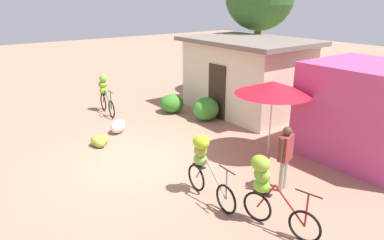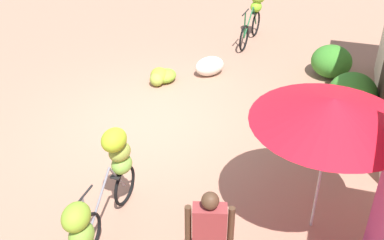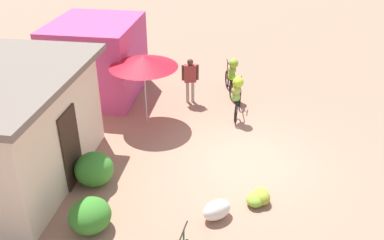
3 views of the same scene
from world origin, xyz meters
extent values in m
plane|color=#9F715B|center=(0.00, 0.00, 0.00)|extent=(60.00, 60.00, 0.00)
cube|color=beige|center=(-1.50, 5.61, 1.33)|extent=(4.40, 2.87, 2.67)
cube|color=#332319|center=(-1.50, 4.16, 1.00)|extent=(0.90, 0.06, 2.00)
cube|color=#C1427B|center=(3.61, 5.31, 1.31)|extent=(3.20, 2.80, 2.63)
ellipsoid|color=#367E28|center=(-3.04, 3.17, 0.36)|extent=(0.93, 0.91, 0.72)
ellipsoid|color=#3A872C|center=(-1.50, 3.64, 0.43)|extent=(0.92, 0.96, 0.86)
cylinder|color=beige|center=(1.92, 3.18, 1.05)|extent=(0.04, 0.04, 2.09)
cone|color=red|center=(1.92, 3.18, 1.99)|extent=(2.08, 2.08, 0.35)
cylinder|color=black|center=(-3.85, 0.99, 1.01)|extent=(0.50, 0.08, 0.03)
torus|color=black|center=(3.32, 0.30, 0.32)|extent=(0.65, 0.09, 0.64)
torus|color=black|center=(2.22, 0.36, 0.32)|extent=(0.65, 0.09, 0.64)
cylinder|color=slate|center=(2.41, 0.35, 0.63)|extent=(0.42, 0.06, 0.64)
cylinder|color=slate|center=(2.96, 0.32, 0.63)|extent=(0.74, 0.08, 0.65)
cylinder|color=black|center=(3.32, 0.30, 1.00)|extent=(0.50, 0.06, 0.03)
cylinder|color=slate|center=(3.32, 0.30, 0.66)|extent=(0.04, 0.04, 0.68)
cube|color=black|center=(2.33, 0.35, 0.67)|extent=(0.37, 0.16, 0.02)
ellipsoid|color=#78A940|center=(2.33, 0.40, 0.82)|extent=(0.38, 0.31, 0.28)
ellipsoid|color=#8EA23E|center=(2.33, 0.39, 1.05)|extent=(0.42, 0.37, 0.28)
ellipsoid|color=#9DBE25|center=(2.40, 0.35, 1.29)|extent=(0.45, 0.37, 0.32)
torus|color=black|center=(4.85, 0.84, 0.32)|extent=(0.63, 0.19, 0.64)
torus|color=black|center=(3.89, 0.62, 0.32)|extent=(0.63, 0.19, 0.64)
cylinder|color=maroon|center=(4.06, 0.66, 0.63)|extent=(0.38, 0.12, 0.64)
cylinder|color=maroon|center=(4.54, 0.77, 0.63)|extent=(0.66, 0.19, 0.64)
cylinder|color=black|center=(4.85, 0.84, 1.00)|extent=(0.49, 0.14, 0.03)
cylinder|color=maroon|center=(4.85, 0.84, 0.66)|extent=(0.04, 0.04, 0.69)
cube|color=black|center=(3.98, 0.64, 0.67)|extent=(0.38, 0.22, 0.02)
ellipsoid|color=#72BE29|center=(3.95, 0.63, 0.82)|extent=(0.40, 0.35, 0.29)
ellipsoid|color=olive|center=(3.95, 0.62, 1.06)|extent=(0.36, 0.29, 0.31)
ellipsoid|color=#80AA2D|center=(3.93, 0.58, 1.31)|extent=(0.41, 0.33, 0.32)
ellipsoid|color=#91A02D|center=(-1.62, -0.47, 0.17)|extent=(0.59, 0.54, 0.34)
ellipsoid|color=#7EAE32|center=(-1.70, -0.35, 0.14)|extent=(0.62, 0.57, 0.28)
ellipsoid|color=#8EA53B|center=(-1.47, -0.48, 0.15)|extent=(0.47, 0.44, 0.29)
ellipsoid|color=silver|center=(-2.30, 0.51, 0.22)|extent=(0.80, 0.81, 0.44)
cylinder|color=gray|center=(3.39, 2.08, 0.38)|extent=(0.11, 0.11, 0.76)
cylinder|color=gray|center=(3.43, 1.91, 0.38)|extent=(0.11, 0.11, 0.76)
cube|color=maroon|center=(3.41, 2.00, 1.07)|extent=(0.29, 0.44, 0.60)
cylinder|color=#4C3321|center=(3.35, 2.24, 1.10)|extent=(0.08, 0.08, 0.54)
cylinder|color=#4C3321|center=(3.47, 1.75, 1.10)|extent=(0.08, 0.08, 0.54)
sphere|color=#4C3321|center=(3.41, 2.00, 1.47)|extent=(0.21, 0.21, 0.21)
camera|label=1|loc=(7.88, -3.99, 4.26)|focal=32.40mm
camera|label=2|loc=(7.33, 2.95, 5.15)|focal=44.99mm
camera|label=3|loc=(-9.48, -0.02, 6.49)|focal=39.10mm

